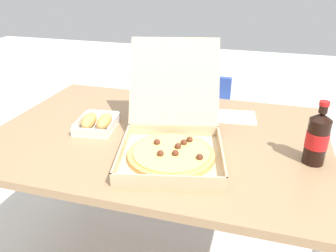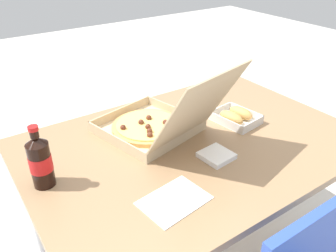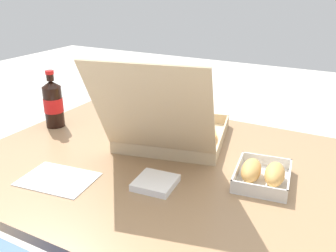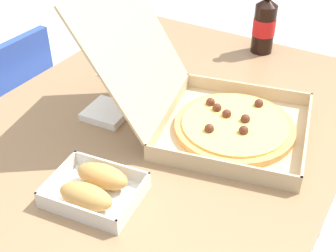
{
  "view_description": "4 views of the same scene",
  "coord_description": "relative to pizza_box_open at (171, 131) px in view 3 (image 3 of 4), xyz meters",
  "views": [
    {
      "loc": [
        0.38,
        -1.17,
        1.36
      ],
      "look_at": [
        0.06,
        -0.05,
        0.81
      ],
      "focal_mm": 36.22,
      "sensor_mm": 36.0,
      "label": 1
    },
    {
      "loc": [
        0.75,
        0.92,
        1.5
      ],
      "look_at": [
        0.05,
        -0.11,
        0.79
      ],
      "focal_mm": 36.91,
      "sensor_mm": 36.0,
      "label": 2
    },
    {
      "loc": [
        -0.45,
        0.91,
        1.29
      ],
      "look_at": [
        0.1,
        -0.13,
        0.82
      ],
      "focal_mm": 39.19,
      "sensor_mm": 36.0,
      "label": 3
    },
    {
      "loc": [
        -0.76,
        -0.51,
        1.42
      ],
      "look_at": [
        0.01,
        -0.04,
        0.78
      ],
      "focal_mm": 47.56,
      "sensor_mm": 36.0,
      "label": 4
    }
  ],
  "objects": [
    {
      "name": "bread_side_box",
      "position": [
        -0.35,
        0.11,
        -0.02
      ],
      "size": [
        0.17,
        0.21,
        0.06
      ],
      "color": "white",
      "rests_on": "dining_table"
    },
    {
      "name": "napkin_pile",
      "position": [
        -0.09,
        0.27,
        -0.04
      ],
      "size": [
        0.12,
        0.12,
        0.02
      ],
      "primitive_type": "cube",
      "rotation": [
        0.0,
        0.0,
        0.09
      ],
      "color": "white",
      "rests_on": "dining_table"
    },
    {
      "name": "pizza_box_open",
      "position": [
        0.0,
        0.0,
        0.0
      ],
      "size": [
        0.47,
        0.6,
        0.35
      ],
      "color": "tan",
      "rests_on": "dining_table"
    },
    {
      "name": "dining_table",
      "position": [
        -0.09,
        0.13,
        -0.13
      ],
      "size": [
        1.32,
        0.92,
        0.75
      ],
      "color": "#997551",
      "rests_on": "ground_plane"
    },
    {
      "name": "paper_menu",
      "position": [
        0.17,
        0.38,
        -0.05
      ],
      "size": [
        0.23,
        0.18,
        0.0
      ],
      "primitive_type": "cube",
      "rotation": [
        0.0,
        0.0,
        0.13
      ],
      "color": "white",
      "rests_on": "dining_table"
    },
    {
      "name": "cola_bottle",
      "position": [
        0.48,
        0.06,
        0.04
      ],
      "size": [
        0.07,
        0.07,
        0.22
      ],
      "color": "black",
      "rests_on": "dining_table"
    }
  ]
}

